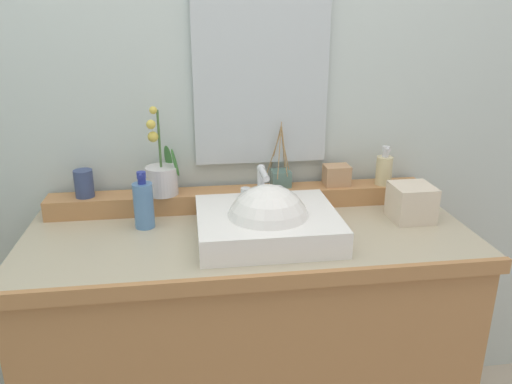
% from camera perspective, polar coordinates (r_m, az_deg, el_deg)
% --- Properties ---
extents(wall_back, '(3.33, 0.20, 2.64)m').
position_cam_1_polar(wall_back, '(1.83, -2.42, 13.76)').
color(wall_back, silver).
rests_on(wall_back, ground).
extents(vanity_cabinet, '(1.39, 0.57, 0.87)m').
position_cam_1_polar(vanity_cabinet, '(1.79, -0.72, -17.22)').
color(vanity_cabinet, '#AE7847').
rests_on(vanity_cabinet, ground).
extents(back_ledge, '(1.31, 0.10, 0.07)m').
position_cam_1_polar(back_ledge, '(1.76, -1.68, -0.71)').
color(back_ledge, '#AE7847').
rests_on(back_ledge, vanity_cabinet).
extents(sink_basin, '(0.42, 0.37, 0.28)m').
position_cam_1_polar(sink_basin, '(1.52, 1.33, -3.81)').
color(sink_basin, white).
rests_on(sink_basin, vanity_cabinet).
extents(potted_plant, '(0.12, 0.12, 0.30)m').
position_cam_1_polar(potted_plant, '(1.71, -10.65, 1.91)').
color(potted_plant, silver).
rests_on(potted_plant, back_ledge).
extents(soap_dispenser, '(0.06, 0.06, 0.14)m').
position_cam_1_polar(soap_dispenser, '(1.84, 14.34, 2.52)').
color(soap_dispenser, beige).
rests_on(soap_dispenser, back_ledge).
extents(tumbler_cup, '(0.06, 0.06, 0.09)m').
position_cam_1_polar(tumbler_cup, '(1.76, -18.95, 0.92)').
color(tumbler_cup, navy).
rests_on(tumbler_cup, back_ledge).
extents(reed_diffuser, '(0.08, 0.12, 0.23)m').
position_cam_1_polar(reed_diffuser, '(1.78, 2.82, 1.70)').
color(reed_diffuser, slate).
rests_on(reed_diffuser, back_ledge).
extents(trinket_box, '(0.09, 0.07, 0.07)m').
position_cam_1_polar(trinket_box, '(1.81, 9.14, 1.91)').
color(trinket_box, tan).
rests_on(trinket_box, back_ledge).
extents(lotion_bottle, '(0.06, 0.07, 0.18)m').
position_cam_1_polar(lotion_bottle, '(1.62, -12.65, -1.35)').
color(lotion_bottle, '#527EB0').
rests_on(lotion_bottle, vanity_cabinet).
extents(tissue_box, '(0.13, 0.13, 0.12)m').
position_cam_1_polar(tissue_box, '(1.72, 17.24, -1.15)').
color(tissue_box, beige).
rests_on(tissue_box, vanity_cabinet).
extents(mirror, '(0.46, 0.02, 0.62)m').
position_cam_1_polar(mirror, '(1.73, 0.59, 13.41)').
color(mirror, silver).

